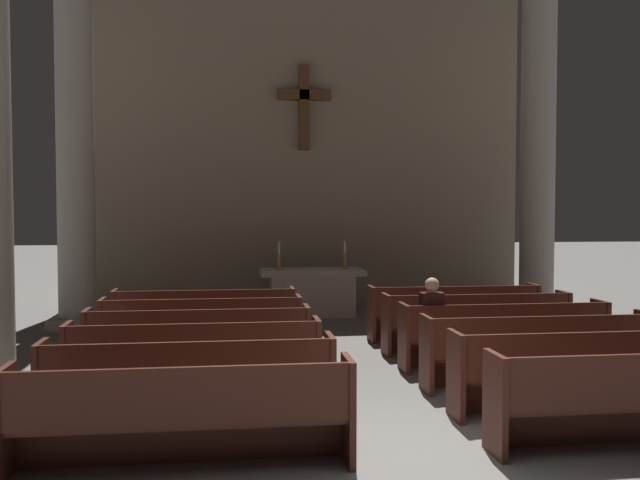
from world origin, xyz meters
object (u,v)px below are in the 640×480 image
object	(u,v)px
pew_left_row_2	(189,384)
pew_right_row_6	(454,312)
pew_left_row_3	(195,361)
candlestick_left	(279,261)
lone_worshipper	(430,321)
pew_left_row_6	(205,317)
column_right_second	(538,149)
pew_right_row_2	(584,372)
column_left_second	(75,143)
pew_left_row_1	(182,416)
candlestick_right	(345,260)
pew_right_row_3	(539,351)
altar	(312,291)
pew_right_row_4	(504,335)
pew_left_row_5	(202,328)
pew_right_row_5	(477,322)
pew_left_row_4	(199,343)

from	to	relation	value
pew_left_row_2	pew_right_row_6	size ratio (longest dim) A/B	1.00
pew_left_row_3	candlestick_left	world-z (taller)	candlestick_left
pew_left_row_3	pew_right_row_6	xyz separation A→B (m)	(4.30, 3.38, 0.00)
pew_right_row_6	lone_worshipper	xyz separation A→B (m)	(-1.08, -2.21, 0.22)
pew_left_row_6	column_right_second	world-z (taller)	column_right_second
pew_right_row_2	column_left_second	size ratio (longest dim) A/B	0.41
pew_left_row_1	pew_right_row_2	size ratio (longest dim) A/B	1.00
column_right_second	lone_worshipper	size ratio (longest dim) A/B	5.48
candlestick_right	pew_left_row_3	bearing A→B (deg)	-114.36
candlestick_left	pew_right_row_2	bearing A→B (deg)	-68.99
pew_left_row_1	pew_left_row_3	bearing A→B (deg)	90.00
pew_right_row_6	candlestick_right	distance (m)	3.33
pew_right_row_2	pew_right_row_3	size ratio (longest dim) A/B	1.00
altar	candlestick_right	bearing A→B (deg)	0.00
pew_right_row_6	pew_left_row_1	bearing A→B (deg)	-127.34
pew_left_row_3	column_right_second	distance (m)	9.27
candlestick_left	pew_right_row_4	bearing A→B (deg)	-61.12
pew_left_row_1	pew_right_row_2	bearing A→B (deg)	14.69
candlestick_left	pew_left_row_2	bearing A→B (deg)	-101.05
pew_right_row_3	altar	bearing A→B (deg)	108.85
pew_left_row_1	column_right_second	bearing A→B (deg)	48.89
altar	lone_worshipper	bearing A→B (deg)	-78.25
pew_left_row_3	pew_left_row_5	xyz separation A→B (m)	(0.00, 2.25, 0.00)
pew_left_row_2	pew_right_row_5	distance (m)	5.47
pew_right_row_4	pew_right_row_6	world-z (taller)	same
pew_left_row_6	column_left_second	bearing A→B (deg)	139.24
pew_left_row_2	column_left_second	bearing A→B (deg)	110.53
pew_left_row_2	lone_worshipper	world-z (taller)	lone_worshipper
pew_left_row_5	lone_worshipper	world-z (taller)	lone_worshipper
candlestick_right	pew_right_row_4	bearing A→B (deg)	-74.34
pew_left_row_4	pew_right_row_5	bearing A→B (deg)	14.69
pew_left_row_1	pew_left_row_6	xyz separation A→B (m)	(0.00, 5.63, 0.00)
pew_left_row_5	pew_right_row_3	distance (m)	4.85
pew_right_row_5	altar	bearing A→B (deg)	118.01
pew_left_row_6	pew_right_row_5	distance (m)	4.44
pew_right_row_3	column_left_second	xyz separation A→B (m)	(-6.79, 5.53, 3.05)
pew_right_row_3	pew_right_row_6	distance (m)	3.38
pew_left_row_3	pew_left_row_4	bearing A→B (deg)	90.00
lone_worshipper	pew_right_row_2	bearing A→B (deg)	-64.72
altar	candlestick_left	xyz separation A→B (m)	(-0.70, 0.00, 0.66)
pew_left_row_5	pew_right_row_2	size ratio (longest dim) A/B	1.00
pew_left_row_6	pew_right_row_4	xyz separation A→B (m)	(4.30, -2.25, 0.00)
pew_left_row_6	pew_right_row_5	xyz separation A→B (m)	(4.30, -1.13, 0.00)
pew_left_row_3	candlestick_right	size ratio (longest dim) A/B	5.11
pew_right_row_5	altar	size ratio (longest dim) A/B	1.36
lone_worshipper	column_right_second	bearing A→B (deg)	50.68
pew_left_row_1	pew_left_row_5	distance (m)	4.50
pew_left_row_1	lone_worshipper	distance (m)	4.70
pew_left_row_2	pew_left_row_4	size ratio (longest dim) A/B	1.00
pew_right_row_5	altar	world-z (taller)	altar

